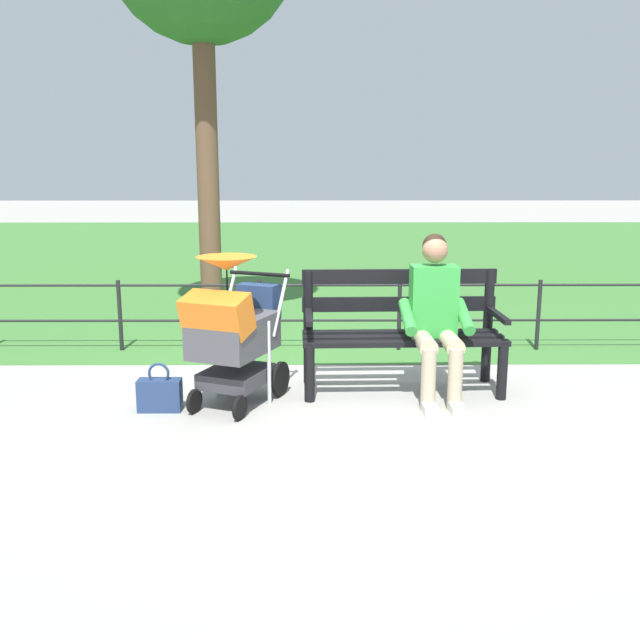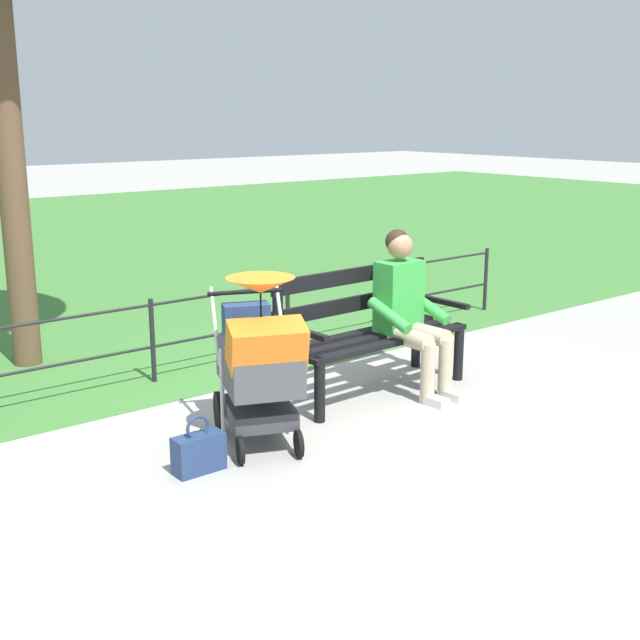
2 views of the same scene
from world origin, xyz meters
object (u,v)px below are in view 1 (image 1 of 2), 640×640
object	(u,v)px
park_bench	(401,325)
handbag	(160,394)
stroller	(233,329)
person_on_bench	(436,313)

from	to	relation	value
park_bench	handbag	bearing A→B (deg)	16.28
park_bench	handbag	distance (m)	1.97
stroller	handbag	size ratio (longest dim) A/B	3.11
park_bench	stroller	bearing A→B (deg)	17.77
handbag	stroller	bearing A→B (deg)	-167.39
stroller	handbag	bearing A→B (deg)	12.61
stroller	person_on_bench	bearing A→B (deg)	-172.75
park_bench	person_on_bench	bearing A→B (deg)	136.65
handbag	park_bench	bearing A→B (deg)	-163.72
person_on_bench	handbag	size ratio (longest dim) A/B	3.45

